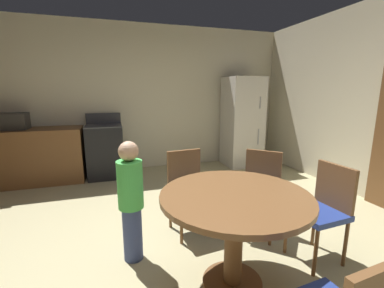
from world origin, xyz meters
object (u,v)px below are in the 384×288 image
object	(u,v)px
chair_north	(188,186)
person_child	(131,199)
oven_range	(105,151)
microwave	(12,121)
chair_east	(324,206)
dining_table	(235,214)
chair_northeast	(260,186)
refrigerator	(242,122)

from	to	relation	value
chair_north	person_child	world-z (taller)	person_child
chair_north	oven_range	bearing A→B (deg)	-163.92
microwave	chair_east	xyz separation A→B (m)	(3.23, -2.99, -0.53)
oven_range	chair_east	world-z (taller)	oven_range
microwave	dining_table	distance (m)	3.86
oven_range	microwave	size ratio (longest dim) A/B	2.50
chair_northeast	refrigerator	bearing A→B (deg)	-159.64
microwave	chair_east	distance (m)	4.43
microwave	oven_range	bearing A→B (deg)	0.15
refrigerator	dining_table	distance (m)	3.45
dining_table	person_child	size ratio (longest dim) A/B	1.02
refrigerator	person_child	bearing A→B (deg)	-134.21
chair_north	chair_northeast	size ratio (longest dim) A/B	1.00
chair_north	chair_northeast	xyz separation A→B (m)	(0.73, -0.25, 0.00)
dining_table	person_child	world-z (taller)	person_child
refrigerator	chair_north	size ratio (longest dim) A/B	2.02
oven_range	dining_table	size ratio (longest dim) A/B	0.99
oven_range	person_child	bearing A→B (deg)	-84.13
refrigerator	chair_east	size ratio (longest dim) A/B	2.02
microwave	chair_north	bearing A→B (deg)	-44.00
chair_northeast	oven_range	bearing A→B (deg)	-102.23
dining_table	chair_north	world-z (taller)	chair_north
microwave	chair_northeast	bearing A→B (deg)	-39.11
dining_table	chair_northeast	world-z (taller)	chair_northeast
chair_east	dining_table	bearing A→B (deg)	0.00
refrigerator	chair_north	bearing A→B (deg)	-129.93
chair_north	refrigerator	bearing A→B (deg)	133.99
chair_north	person_child	size ratio (longest dim) A/B	0.80
oven_range	microwave	world-z (taller)	microwave
chair_northeast	person_child	distance (m)	1.35
refrigerator	chair_east	xyz separation A→B (m)	(-0.76, -2.94, -0.38)
oven_range	person_child	world-z (taller)	oven_range
refrigerator	person_child	distance (m)	3.43
oven_range	refrigerator	bearing A→B (deg)	-1.17
dining_table	refrigerator	bearing A→B (deg)	61.02
oven_range	chair_north	world-z (taller)	oven_range
microwave	chair_east	size ratio (longest dim) A/B	0.51
chair_north	dining_table	bearing A→B (deg)	-0.00
oven_range	chair_northeast	bearing A→B (deg)	-56.30
dining_table	chair_northeast	bearing A→B (deg)	45.93
chair_northeast	person_child	size ratio (longest dim) A/B	0.80
dining_table	chair_northeast	distance (m)	0.91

